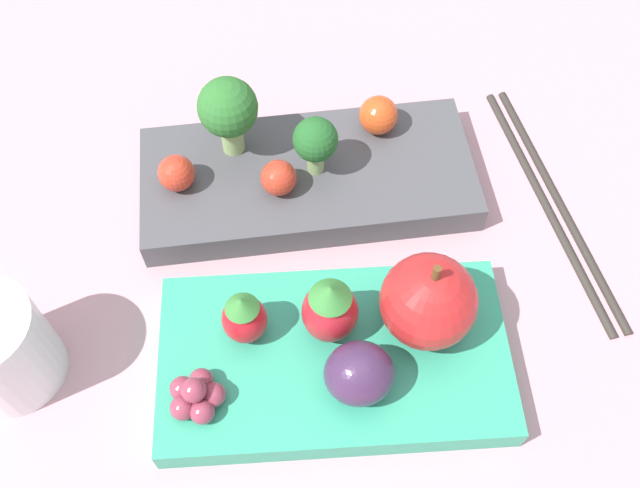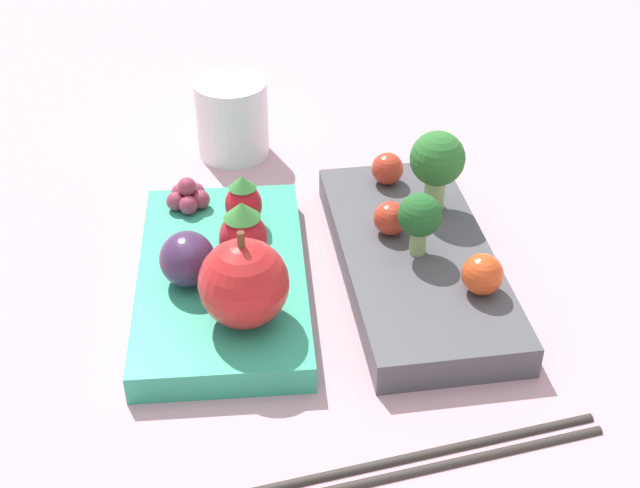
{
  "view_description": "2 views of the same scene",
  "coord_description": "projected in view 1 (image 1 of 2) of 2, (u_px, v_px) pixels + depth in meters",
  "views": [
    {
      "loc": [
        -0.01,
        -0.23,
        0.41
      ],
      "look_at": [
        0.01,
        -0.0,
        0.03
      ],
      "focal_mm": 40.0,
      "sensor_mm": 36.0,
      "label": 1
    },
    {
      "loc": [
        0.5,
        -0.07,
        0.38
      ],
      "look_at": [
        0.01,
        -0.0,
        0.03
      ],
      "focal_mm": 50.0,
      "sensor_mm": 36.0,
      "label": 2
    }
  ],
  "objects": [
    {
      "name": "strawberry_1",
      "position": [
        244.0,
        317.0,
        0.41
      ],
      "size": [
        0.03,
        0.03,
        0.04
      ],
      "color": "red",
      "rests_on": "bento_box_fruit"
    },
    {
      "name": "bento_box_fruit",
      "position": [
        334.0,
        359.0,
        0.43
      ],
      "size": [
        0.21,
        0.12,
        0.02
      ],
      "color": "#33A87F",
      "rests_on": "ground_plane"
    },
    {
      "name": "ground_plane",
      "position": [
        299.0,
        269.0,
        0.47
      ],
      "size": [
        4.0,
        4.0,
        0.0
      ],
      "primitive_type": "plane",
      "color": "#C6939E"
    },
    {
      "name": "cherry_tomato_1",
      "position": [
        279.0,
        178.0,
        0.47
      ],
      "size": [
        0.02,
        0.02,
        0.02
      ],
      "color": "red",
      "rests_on": "bento_box_savoury"
    },
    {
      "name": "broccoli_floret_0",
      "position": [
        315.0,
        141.0,
        0.46
      ],
      "size": [
        0.03,
        0.03,
        0.05
      ],
      "color": "#93B770",
      "rests_on": "bento_box_savoury"
    },
    {
      "name": "apple",
      "position": [
        428.0,
        301.0,
        0.4
      ],
      "size": [
        0.06,
        0.06,
        0.07
      ],
      "color": "red",
      "rests_on": "bento_box_fruit"
    },
    {
      "name": "cherry_tomato_0",
      "position": [
        176.0,
        173.0,
        0.47
      ],
      "size": [
        0.02,
        0.02,
        0.02
      ],
      "color": "red",
      "rests_on": "bento_box_savoury"
    },
    {
      "name": "bento_box_savoury",
      "position": [
        308.0,
        179.0,
        0.49
      ],
      "size": [
        0.23,
        0.1,
        0.02
      ],
      "color": "#4C4C51",
      "rests_on": "ground_plane"
    },
    {
      "name": "chopsticks_pair",
      "position": [
        553.0,
        201.0,
        0.49
      ],
      "size": [
        0.04,
        0.21,
        0.01
      ],
      "color": "#332D28",
      "rests_on": "ground_plane"
    },
    {
      "name": "strawberry_0",
      "position": [
        330.0,
        310.0,
        0.4
      ],
      "size": [
        0.03,
        0.03,
        0.05
      ],
      "color": "red",
      "rests_on": "bento_box_fruit"
    },
    {
      "name": "broccoli_floret_1",
      "position": [
        228.0,
        110.0,
        0.46
      ],
      "size": [
        0.04,
        0.04,
        0.06
      ],
      "color": "#93B770",
      "rests_on": "bento_box_savoury"
    },
    {
      "name": "grape_cluster",
      "position": [
        196.0,
        395.0,
        0.39
      ],
      "size": [
        0.03,
        0.03,
        0.02
      ],
      "color": "#93384C",
      "rests_on": "bento_box_fruit"
    },
    {
      "name": "plum",
      "position": [
        359.0,
        373.0,
        0.39
      ],
      "size": [
        0.04,
        0.04,
        0.04
      ],
      "color": "#42284C",
      "rests_on": "bento_box_fruit"
    },
    {
      "name": "cherry_tomato_2",
      "position": [
        378.0,
        115.0,
        0.49
      ],
      "size": [
        0.03,
        0.03,
        0.03
      ],
      "color": "#DB4C1E",
      "rests_on": "bento_box_savoury"
    }
  ]
}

